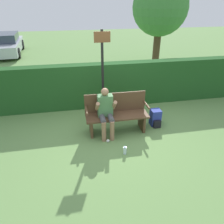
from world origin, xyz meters
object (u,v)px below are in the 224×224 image
at_px(parked_car, 5,44).
at_px(tree, 160,8).
at_px(signpost, 103,70).
at_px(backpack, 155,118).
at_px(park_bench, 116,113).
at_px(person_seated, 106,110).
at_px(water_bottle, 125,150).

distance_m(parked_car, tree, 9.34).
bearing_deg(tree, signpost, -125.86).
distance_m(backpack, parked_car, 11.43).
bearing_deg(parked_car, park_bench, -158.06).
relative_size(parked_car, tree, 1.10).
relative_size(person_seated, backpack, 2.70).
bearing_deg(signpost, tree, 54.14).
distance_m(backpack, water_bottle, 1.56).
bearing_deg(parked_car, backpack, -152.99).
height_order(person_seated, parked_car, parked_car).
bearing_deg(water_bottle, signpost, 96.01).
height_order(park_bench, person_seated, person_seated).
xyz_separation_m(park_bench, person_seated, (-0.30, -0.13, 0.19)).
bearing_deg(backpack, park_bench, -177.73).
bearing_deg(person_seated, backpack, 6.97).
bearing_deg(park_bench, water_bottle, -90.83).
xyz_separation_m(park_bench, backpack, (1.11, 0.04, -0.28)).
relative_size(park_bench, signpost, 0.65).
bearing_deg(backpack, parked_car, 121.66).
xyz_separation_m(backpack, tree, (2.06, 5.49, 2.49)).
distance_m(backpack, tree, 6.37).
bearing_deg(water_bottle, park_bench, 89.17).
bearing_deg(park_bench, tree, 60.20).
relative_size(backpack, signpost, 0.18).
bearing_deg(person_seated, park_bench, 23.22).
height_order(water_bottle, tree, tree).
bearing_deg(park_bench, person_seated, -156.78).
bearing_deg(park_bench, signpost, 104.05).
relative_size(person_seated, signpost, 0.50).
distance_m(park_bench, tree, 6.75).
xyz_separation_m(water_bottle, tree, (3.18, 6.57, 2.61)).
height_order(person_seated, tree, tree).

